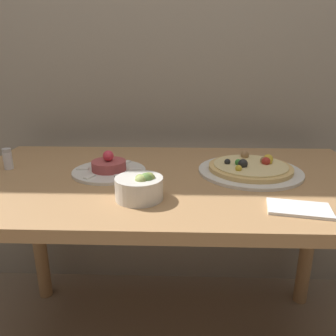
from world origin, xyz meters
name	(u,v)px	position (x,y,z in m)	size (l,w,h in m)	color
back_wall	(173,5)	(0.00, 0.86, 1.30)	(8.00, 0.05, 2.60)	gray
dining_table	(170,204)	(0.00, 0.37, 0.63)	(1.34, 0.73, 0.73)	#AD7F51
pizza_plate	(250,169)	(0.27, 0.41, 0.74)	(0.34, 0.34, 0.06)	silver
tartare_plate	(109,168)	(-0.20, 0.39, 0.74)	(0.24, 0.24, 0.08)	silver
small_bowl	(140,187)	(-0.07, 0.18, 0.76)	(0.13, 0.13, 0.08)	silver
napkin	(299,209)	(0.33, 0.12, 0.73)	(0.17, 0.12, 0.01)	white
salt_shaker	(8,159)	(-0.56, 0.42, 0.76)	(0.03, 0.03, 0.07)	silver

